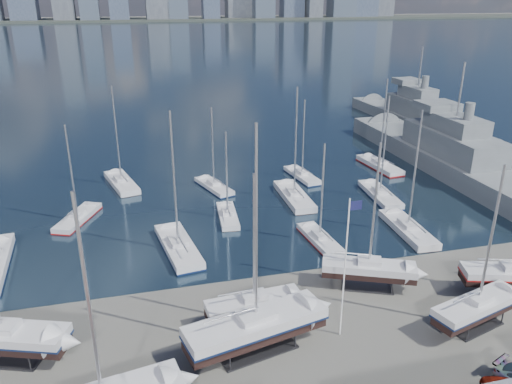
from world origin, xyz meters
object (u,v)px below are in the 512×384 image
object	(u,v)px
sailboat_cradle_0	(3,337)
naval_ship_east	(450,161)
naval_ship_west	(414,119)
flagpole	(346,260)

from	to	relation	value
sailboat_cradle_0	naval_ship_east	bearing A→B (deg)	47.39
sailboat_cradle_0	naval_ship_east	distance (m)	66.59
sailboat_cradle_0	naval_ship_east	world-z (taller)	naval_ship_east
naval_ship_west	naval_ship_east	bearing A→B (deg)	157.07
sailboat_cradle_0	flagpole	distance (m)	26.64
flagpole	naval_ship_west	bearing A→B (deg)	54.68
naval_ship_west	flagpole	bearing A→B (deg)	142.10
sailboat_cradle_0	naval_ship_west	distance (m)	90.32
sailboat_cradle_0	naval_ship_east	xyz separation A→B (m)	(59.26, 30.37, -0.39)
naval_ship_east	naval_ship_west	distance (m)	29.22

